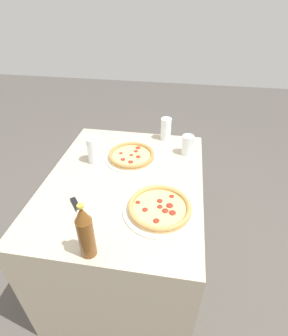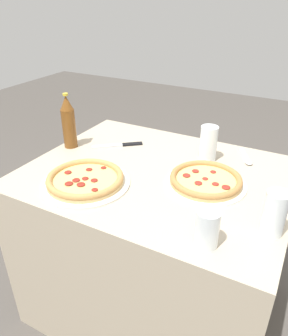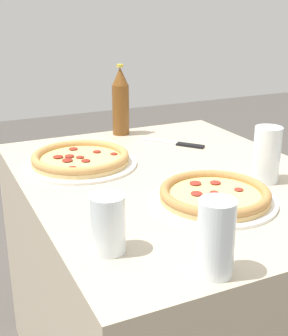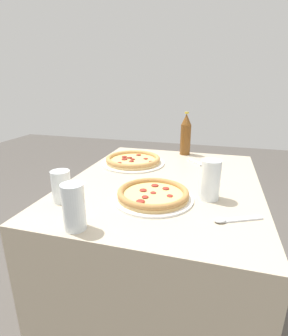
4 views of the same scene
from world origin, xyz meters
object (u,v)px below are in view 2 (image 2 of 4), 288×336
(pizza_pepperoni, at_px, (205,181))
(beer_bottle, at_px, (69,122))
(spoon, at_px, (247,159))
(glass_lemonade, at_px, (274,216))
(glass_mango_juice, at_px, (208,145))
(pizza_veggie, at_px, (85,180))
(glass_water, at_px, (207,230))
(knife, at_px, (120,145))

(pizza_pepperoni, bearing_deg, beer_bottle, 177.15)
(beer_bottle, height_order, spoon, beer_bottle)
(glass_lemonade, bearing_deg, glass_mango_juice, 130.99)
(pizza_pepperoni, distance_m, pizza_veggie, 0.45)
(glass_water, relative_size, spoon, 0.74)
(glass_lemonade, bearing_deg, beer_bottle, 167.57)
(glass_mango_juice, xyz_separation_m, beer_bottle, (-0.61, -0.17, 0.05))
(pizza_pepperoni, bearing_deg, pizza_veggie, -152.51)
(glass_water, height_order, knife, glass_water)
(glass_lemonade, xyz_separation_m, spoon, (-0.18, 0.45, -0.06))
(pizza_veggie, bearing_deg, beer_bottle, 137.85)
(glass_lemonade, xyz_separation_m, knife, (-0.74, 0.32, -0.06))
(pizza_veggie, bearing_deg, glass_lemonade, 3.11)
(pizza_veggie, xyz_separation_m, knife, (-0.07, 0.36, -0.02))
(spoon, bearing_deg, glass_mango_juice, -153.33)
(glass_lemonade, distance_m, spoon, 0.49)
(glass_mango_juice, relative_size, spoon, 0.95)
(pizza_pepperoni, distance_m, glass_lemonade, 0.32)
(glass_lemonade, height_order, glass_water, glass_lemonade)
(knife, distance_m, spoon, 0.58)
(pizza_pepperoni, relative_size, spoon, 1.91)
(glass_mango_juice, distance_m, knife, 0.42)
(knife, height_order, spoon, spoon)
(glass_lemonade, height_order, glass_mango_juice, glass_mango_juice)
(glass_lemonade, distance_m, beer_bottle, 0.96)
(glass_water, bearing_deg, knife, 141.35)
(pizza_pepperoni, height_order, knife, pizza_pepperoni)
(glass_mango_juice, xyz_separation_m, knife, (-0.41, -0.06, -0.07))
(glass_water, relative_size, beer_bottle, 0.47)
(glass_lemonade, distance_m, glass_water, 0.21)
(glass_mango_juice, height_order, glass_water, glass_mango_juice)
(glass_mango_juice, xyz_separation_m, glass_water, (0.17, -0.52, -0.02))
(glass_lemonade, bearing_deg, glass_water, -137.46)
(knife, bearing_deg, pizza_pepperoni, -17.34)
(beer_bottle, bearing_deg, pizza_veggie, -42.15)
(glass_lemonade, relative_size, spoon, 0.91)
(knife, bearing_deg, glass_water, -38.65)
(glass_water, distance_m, spoon, 0.60)
(glass_lemonade, relative_size, knife, 0.72)
(glass_water, bearing_deg, beer_bottle, 155.80)
(pizza_veggie, height_order, knife, pizza_veggie)
(pizza_pepperoni, bearing_deg, knife, 162.66)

